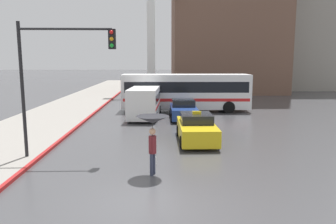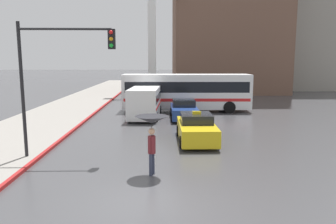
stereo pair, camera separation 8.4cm
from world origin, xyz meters
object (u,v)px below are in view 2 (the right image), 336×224
(pedestrian_with_umbrella, at_px, (152,126))
(sedan_red, at_px, (184,110))
(ambulance_van, at_px, (145,101))
(traffic_light, at_px, (59,65))
(monument_cross, at_px, (152,14))
(taxi, at_px, (196,129))
(city_bus, at_px, (186,91))

(pedestrian_with_umbrella, bearing_deg, sedan_red, 11.66)
(ambulance_van, xyz_separation_m, traffic_light, (-3.04, -10.51, 2.77))
(pedestrian_with_umbrella, relative_size, monument_cross, 0.13)
(taxi, relative_size, monument_cross, 0.26)
(ambulance_van, bearing_deg, city_bus, -134.49)
(ambulance_van, relative_size, city_bus, 0.56)
(taxi, distance_m, traffic_light, 7.51)
(taxi, relative_size, sedan_red, 1.01)
(ambulance_van, xyz_separation_m, monument_cross, (0.15, 14.40, 8.17))
(ambulance_van, relative_size, traffic_light, 1.02)
(city_bus, height_order, monument_cross, monument_cross)
(taxi, bearing_deg, traffic_light, 26.55)
(pedestrian_with_umbrella, height_order, monument_cross, monument_cross)
(ambulance_van, bearing_deg, sedan_red, 169.36)
(pedestrian_with_umbrella, bearing_deg, taxi, -2.10)
(pedestrian_with_umbrella, distance_m, monument_cross, 28.01)
(sedan_red, height_order, city_bus, city_bus)
(taxi, bearing_deg, city_bus, -91.50)
(taxi, height_order, pedestrian_with_umbrella, pedestrian_with_umbrella)
(taxi, xyz_separation_m, traffic_light, (-6.03, -3.01, 3.33))
(taxi, xyz_separation_m, pedestrian_with_umbrella, (-2.19, -5.06, 1.17))
(monument_cross, bearing_deg, traffic_light, -97.30)
(sedan_red, height_order, monument_cross, monument_cross)
(taxi, distance_m, ambulance_van, 8.09)
(ambulance_van, height_order, city_bus, city_bus)
(traffic_light, relative_size, monument_cross, 0.35)
(taxi, relative_size, ambulance_van, 0.74)
(taxi, bearing_deg, pedestrian_with_umbrella, 66.64)
(city_bus, xyz_separation_m, monument_cross, (-3.11, 11.49, 7.70))
(ambulance_van, bearing_deg, pedestrian_with_umbrella, 97.43)
(ambulance_van, height_order, pedestrian_with_umbrella, ambulance_van)
(traffic_light, distance_m, monument_cross, 25.69)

